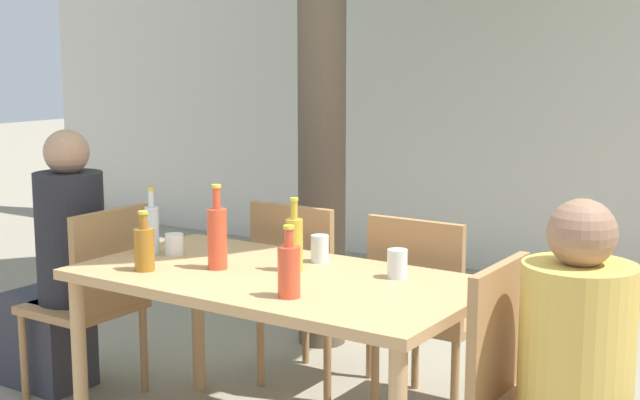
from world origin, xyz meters
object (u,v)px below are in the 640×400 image
Objects in this scene: patio_chair_1 at (529,385)px; drinking_glass_0 at (397,264)px; person_seated_1 at (602,400)px; drinking_glass_2 at (174,244)px; soda_bottle_0 at (289,270)px; drinking_glass_1 at (320,249)px; amber_bottle_1 at (144,248)px; dining_table_front at (277,295)px; person_seated_0 at (60,277)px; soda_bottle_3 at (217,236)px; patio_chair_0 at (95,293)px; patio_chair_3 at (426,305)px; oil_cruet_2 at (294,243)px; patio_chair_2 at (305,284)px; water_bottle_4 at (151,229)px.

drinking_glass_0 is (-0.61, 0.21, 0.28)m from patio_chair_1.
person_seated_1 is 1.84m from drinking_glass_2.
soda_bottle_0 is at bearing -18.70° from drinking_glass_2.
amber_bottle_1 is at bearing -134.79° from drinking_glass_1.
dining_table_front is at bearing -152.31° from drinking_glass_0.
person_seated_0 is at bearing 171.11° from soda_bottle_0.
soda_bottle_3 reaches higher than patio_chair_1.
patio_chair_0 reaches higher than dining_table_front.
soda_bottle_0 is (0.22, -0.23, 0.18)m from dining_table_front.
oil_cruet_2 is at bearing 62.38° from patio_chair_3.
oil_cruet_2 is 0.41m from drinking_glass_0.
drinking_glass_2 is at bearing 108.43° from amber_bottle_1.
drinking_glass_1 is (1.27, 0.27, 0.24)m from person_seated_0.
drinking_glass_2 is at bearing 164.72° from soda_bottle_3.
patio_chair_2 reaches higher than dining_table_front.
patio_chair_0 is at bearing -171.46° from drinking_glass_0.
dining_table_front is at bearing -94.55° from drinking_glass_1.
drinking_glass_2 is (0.46, 0.03, 0.27)m from patio_chair_0.
patio_chair_0 is 0.79× the size of person_seated_1.
patio_chair_1 is 1.07m from drinking_glass_1.
soda_bottle_3 is (0.06, -0.70, 0.36)m from patio_chair_2.
amber_bottle_1 is (0.78, -0.23, 0.28)m from person_seated_0.
patio_chair_1 is 2.27m from person_seated_0.
patio_chair_3 is 0.79× the size of person_seated_1.
soda_bottle_3 reaches higher than drinking_glass_1.
soda_bottle_0 is 0.51m from soda_bottle_3.
soda_bottle_3 is (-0.57, -0.70, 0.36)m from patio_chair_3.
soda_bottle_0 is at bearing 79.46° from patio_chair_0.
amber_bottle_1 is (-1.73, -0.23, 0.32)m from person_seated_1.
dining_table_front is 14.26× the size of drinking_glass_0.
drinking_glass_1 reaches higher than dining_table_front.
water_bottle_4 is 0.12m from drinking_glass_2.
patio_chair_1 is 8.14× the size of drinking_glass_0.
oil_cruet_2 is (-1.00, 0.09, 0.34)m from patio_chair_1.
patio_chair_2 is 8.03× the size of drinking_glass_1.
dining_table_front is 1.75× the size of patio_chair_0.
water_bottle_4 is (-0.18, 0.23, 0.02)m from amber_bottle_1.
patio_chair_2 is at bearing 68.27° from drinking_glass_2.
water_bottle_4 reaches higher than soda_bottle_0.
oil_cruet_2 is at bearing -90.31° from drinking_glass_1.
drinking_glass_2 is (-1.82, 0.03, 0.27)m from person_seated_1.
oil_cruet_2 is (0.33, -0.56, 0.34)m from patio_chair_2.
soda_bottle_0 is at bearing 106.16° from patio_chair_1.
person_seated_1 is at bearing -90.00° from patio_chair_1.
oil_cruet_2 is 0.19m from drinking_glass_1.
oil_cruet_2 is at bearing 84.94° from patio_chair_1.
soda_bottle_3 is 0.43m from drinking_glass_1.
patio_chair_0 and patio_chair_2 have the same top height.
patio_chair_1 is at bearing 16.16° from soda_bottle_0.
soda_bottle_0 is 0.69m from amber_bottle_1.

